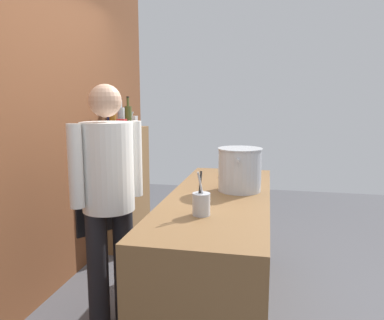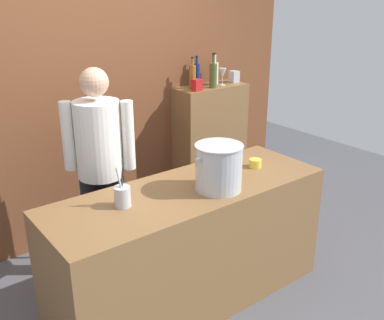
{
  "view_description": "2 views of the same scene",
  "coord_description": "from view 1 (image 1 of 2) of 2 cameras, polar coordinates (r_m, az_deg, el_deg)",
  "views": [
    {
      "loc": [
        -2.53,
        -0.33,
        1.56
      ],
      "look_at": [
        0.27,
        0.25,
        1.1
      ],
      "focal_mm": 34.8,
      "sensor_mm": 36.0,
      "label": 1
    },
    {
      "loc": [
        -1.67,
        -2.2,
        2.16
      ],
      "look_at": [
        0.3,
        0.35,
        0.93
      ],
      "focal_mm": 41.69,
      "sensor_mm": 36.0,
      "label": 2
    }
  ],
  "objects": [
    {
      "name": "ground_plane",
      "position": [
        2.99,
        3.99,
        -22.25
      ],
      "size": [
        8.0,
        8.0,
        0.0
      ],
      "primitive_type": "plane",
      "color": "#4C4C51"
    },
    {
      "name": "brick_back_panel",
      "position": [
        3.07,
        -22.8,
        7.36
      ],
      "size": [
        4.4,
        0.1,
        3.0
      ],
      "primitive_type": "cube",
      "color": "brown",
      "rests_on": "ground_plane"
    },
    {
      "name": "prep_counter",
      "position": [
        2.78,
        4.1,
        -14.32
      ],
      "size": [
        2.02,
        0.7,
        0.9
      ],
      "primitive_type": "cube",
      "color": "brown",
      "rests_on": "ground_plane"
    },
    {
      "name": "bar_cabinet",
      "position": [
        4.12,
        -10.3,
        -3.99
      ],
      "size": [
        0.76,
        0.32,
        1.26
      ],
      "primitive_type": "cube",
      "color": "brown",
      "rests_on": "ground_plane"
    },
    {
      "name": "chef",
      "position": [
        2.52,
        -12.74,
        -4.7
      ],
      "size": [
        0.46,
        0.41,
        1.66
      ],
      "rotation": [
        0.0,
        0.0,
        2.53
      ],
      "color": "black",
      "rests_on": "ground_plane"
    },
    {
      "name": "stockpot_large",
      "position": [
        2.74,
        7.33,
        -1.45
      ],
      "size": [
        0.38,
        0.32,
        0.32
      ],
      "color": "#B7BABF",
      "rests_on": "prep_counter"
    },
    {
      "name": "utensil_crock",
      "position": [
        2.16,
        1.43,
        -6.66
      ],
      "size": [
        0.1,
        0.1,
        0.26
      ],
      "color": "#B7BABF",
      "rests_on": "prep_counter"
    },
    {
      "name": "butter_jar",
      "position": [
        3.25,
        5.56,
        -2.02
      ],
      "size": [
        0.09,
        0.09,
        0.06
      ],
      "primitive_type": "cylinder",
      "color": "yellow",
      "rests_on": "prep_counter"
    },
    {
      "name": "wine_bottle_olive",
      "position": [
        3.95,
        -9.75,
        6.57
      ],
      "size": [
        0.07,
        0.07,
        0.33
      ],
      "color": "#475123",
      "rests_on": "bar_cabinet"
    },
    {
      "name": "wine_bottle_clear",
      "position": [
        4.12,
        -10.8,
        6.53
      ],
      "size": [
        0.07,
        0.07,
        0.31
      ],
      "color": "silver",
      "rests_on": "bar_cabinet"
    },
    {
      "name": "wine_bottle_cobalt",
      "position": [
        3.95,
        -12.41,
        6.36
      ],
      "size": [
        0.07,
        0.07,
        0.3
      ],
      "color": "navy",
      "rests_on": "bar_cabinet"
    },
    {
      "name": "wine_bottle_amber",
      "position": [
        3.82,
        -12.09,
        6.31
      ],
      "size": [
        0.06,
        0.06,
        0.3
      ],
      "color": "#8C5919",
      "rests_on": "bar_cabinet"
    },
    {
      "name": "wine_glass_tall",
      "position": [
        4.1,
        -9.41,
        6.57
      ],
      "size": [
        0.08,
        0.08,
        0.17
      ],
      "color": "silver",
      "rests_on": "bar_cabinet"
    },
    {
      "name": "spice_tin_silver",
      "position": [
        4.31,
        -9.02,
        5.91
      ],
      "size": [
        0.08,
        0.08,
        0.12
      ],
      "primitive_type": "cube",
      "color": "#B2B2B7",
      "rests_on": "bar_cabinet"
    },
    {
      "name": "spice_tin_red",
      "position": [
        3.74,
        -10.71,
        5.34
      ],
      "size": [
        0.08,
        0.08,
        0.11
      ],
      "primitive_type": "cube",
      "color": "red",
      "rests_on": "bar_cabinet"
    }
  ]
}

